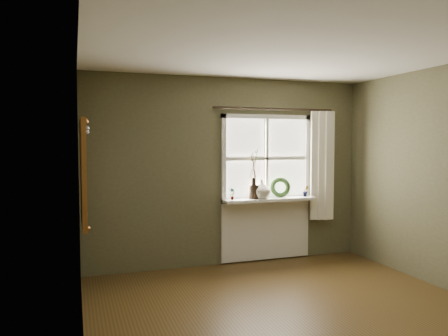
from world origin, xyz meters
name	(u,v)px	position (x,y,z in m)	size (l,w,h in m)	color
floor	(311,327)	(0.00, 0.00, 0.00)	(4.50, 4.50, 0.00)	#432F15
ceiling	(315,42)	(0.00, 0.00, 2.60)	(4.50, 4.50, 0.00)	silver
wall_back	(228,171)	(0.00, 2.30, 1.30)	(4.00, 0.10, 2.60)	brown
wall_left	(75,196)	(-2.05, 0.00, 1.30)	(0.10, 4.50, 2.60)	brown
window_frame	(266,158)	(0.55, 2.23, 1.48)	(1.36, 0.06, 1.24)	white
window_sill	(269,199)	(0.55, 2.12, 0.90)	(1.36, 0.26, 0.04)	white
window_apron	(266,229)	(0.55, 2.23, 0.46)	(1.36, 0.04, 0.88)	white
dark_jug	(254,192)	(0.31, 2.12, 1.02)	(0.13, 0.13, 0.20)	black
cream_vase	(262,189)	(0.43, 2.12, 1.05)	(0.26, 0.26, 0.27)	silver
wreath	(280,190)	(0.74, 2.16, 1.03)	(0.29, 0.29, 0.07)	#28451E
potted_plant_left	(232,194)	(-0.01, 2.12, 1.00)	(0.09, 0.06, 0.17)	#28451E
potted_plant_right	(306,191)	(1.13, 2.12, 1.00)	(0.09, 0.07, 0.16)	#28451E
curtain	(321,166)	(1.39, 2.13, 1.37)	(0.36, 0.12, 1.59)	white
curtain_rod	(275,109)	(0.65, 2.17, 2.18)	(0.03, 0.03, 1.84)	black
gilt_mirror	(83,172)	(-1.96, 1.48, 1.39)	(0.10, 0.97, 1.15)	white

